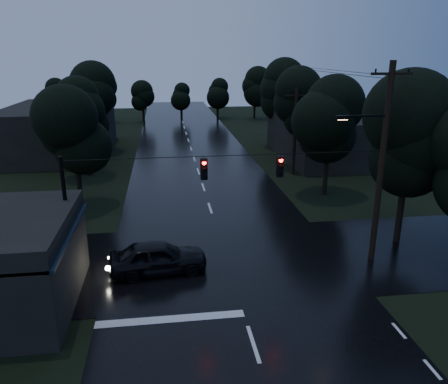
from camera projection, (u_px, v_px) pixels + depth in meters
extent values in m
cube|color=black|center=(198.00, 172.00, 39.76)|extent=(12.00, 120.00, 0.02)
cube|color=black|center=(226.00, 260.00, 22.78)|extent=(60.00, 9.00, 0.02)
cube|color=black|center=(70.00, 233.00, 18.06)|extent=(0.30, 7.00, 0.15)
cylinder|color=black|center=(53.00, 309.00, 15.71)|extent=(0.10, 0.10, 3.00)
cylinder|color=black|center=(81.00, 241.00, 21.38)|extent=(0.10, 0.10, 3.00)
cube|color=#FFD166|center=(63.00, 265.00, 16.85)|extent=(0.06, 1.60, 0.50)
cube|color=#FFD166|center=(76.00, 237.00, 19.39)|extent=(0.06, 1.20, 0.50)
cube|color=black|center=(331.00, 136.00, 44.70)|extent=(10.00, 14.00, 4.40)
cube|color=black|center=(60.00, 130.00, 46.61)|extent=(10.00, 16.00, 5.00)
cylinder|color=black|center=(381.00, 167.00, 21.30)|extent=(0.30, 0.30, 10.00)
cube|color=black|center=(392.00, 74.00, 19.96)|extent=(2.00, 0.12, 0.12)
cylinder|color=black|center=(365.00, 116.00, 20.39)|extent=(2.20, 0.10, 0.10)
cube|color=black|center=(343.00, 117.00, 20.26)|extent=(0.60, 0.25, 0.18)
cube|color=#FFB266|center=(342.00, 120.00, 20.29)|extent=(0.45, 0.18, 0.03)
cylinder|color=black|center=(295.00, 132.00, 37.82)|extent=(0.30, 0.30, 7.50)
cube|color=black|center=(297.00, 95.00, 36.87)|extent=(2.00, 0.12, 0.12)
cylinder|color=black|center=(67.00, 220.00, 19.94)|extent=(0.18, 0.18, 6.00)
cylinder|color=black|center=(230.00, 156.00, 20.07)|extent=(15.00, 0.03, 0.03)
cube|color=black|center=(204.00, 169.00, 20.10)|extent=(0.32, 0.25, 1.00)
sphere|color=#FF0C07|center=(204.00, 170.00, 19.95)|extent=(0.18, 0.18, 0.18)
cube|color=black|center=(280.00, 166.00, 20.57)|extent=(0.32, 0.25, 1.00)
sphere|color=#FF0C07|center=(281.00, 167.00, 20.43)|extent=(0.18, 0.18, 0.18)
cylinder|color=black|center=(399.00, 218.00, 24.60)|extent=(0.36, 0.36, 2.80)
sphere|color=black|center=(407.00, 160.00, 23.57)|extent=(4.48, 4.48, 4.48)
sphere|color=black|center=(410.00, 138.00, 23.21)|extent=(4.48, 4.48, 4.48)
sphere|color=black|center=(413.00, 115.00, 22.84)|extent=(4.48, 4.48, 4.48)
cylinder|color=black|center=(80.00, 188.00, 30.66)|extent=(0.36, 0.36, 2.45)
sphere|color=black|center=(75.00, 147.00, 29.76)|extent=(3.92, 3.92, 3.92)
sphere|color=black|center=(74.00, 132.00, 29.44)|extent=(3.92, 3.92, 3.92)
sphere|color=black|center=(72.00, 116.00, 29.12)|extent=(3.92, 3.92, 3.92)
cylinder|color=black|center=(88.00, 161.00, 38.11)|extent=(0.36, 0.36, 2.62)
sphere|color=black|center=(85.00, 125.00, 37.14)|extent=(4.20, 4.20, 4.20)
sphere|color=black|center=(84.00, 111.00, 36.80)|extent=(4.20, 4.20, 4.20)
sphere|color=black|center=(82.00, 98.00, 36.46)|extent=(4.20, 4.20, 4.20)
cylinder|color=black|center=(97.00, 139.00, 47.44)|extent=(0.36, 0.36, 2.80)
sphere|color=black|center=(94.00, 107.00, 46.41)|extent=(4.48, 4.48, 4.48)
sphere|color=black|center=(93.00, 96.00, 46.04)|extent=(4.48, 4.48, 4.48)
sphere|color=black|center=(92.00, 84.00, 45.68)|extent=(4.48, 4.48, 4.48)
cylinder|color=black|center=(325.00, 178.00, 32.99)|extent=(0.36, 0.36, 2.62)
sphere|color=black|center=(328.00, 136.00, 32.03)|extent=(4.20, 4.20, 4.20)
sphere|color=black|center=(329.00, 121.00, 31.68)|extent=(4.20, 4.20, 4.20)
sphere|color=black|center=(331.00, 105.00, 31.34)|extent=(4.20, 4.20, 4.20)
cylinder|color=black|center=(301.00, 153.00, 40.60)|extent=(0.36, 0.36, 2.80)
sphere|color=black|center=(303.00, 117.00, 39.56)|extent=(4.48, 4.48, 4.48)
sphere|color=black|center=(304.00, 103.00, 39.20)|extent=(4.48, 4.48, 4.48)
sphere|color=black|center=(304.00, 90.00, 38.83)|extent=(4.48, 4.48, 4.48)
cylinder|color=black|center=(280.00, 134.00, 50.09)|extent=(0.36, 0.36, 2.97)
sphere|color=black|center=(281.00, 102.00, 48.99)|extent=(4.76, 4.76, 4.76)
sphere|color=black|center=(281.00, 90.00, 48.60)|extent=(4.76, 4.76, 4.76)
sphere|color=black|center=(282.00, 78.00, 48.21)|extent=(4.76, 4.76, 4.76)
imported|color=black|center=(158.00, 257.00, 21.27)|extent=(4.89, 2.33, 1.61)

